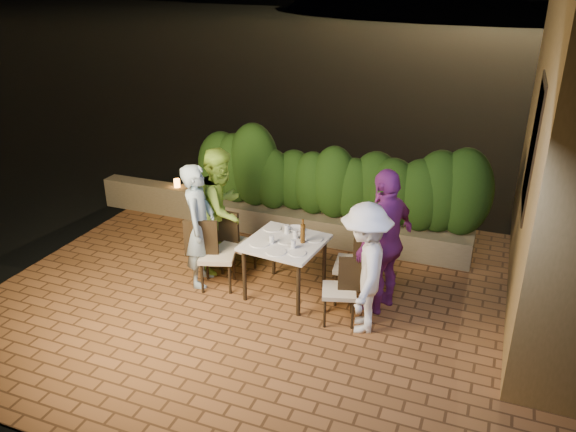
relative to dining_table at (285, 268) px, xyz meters
The scene contains 30 objects.
ground 0.71m from the dining_table, 102.22° to the right, with size 400.00×400.00×0.00m, color black.
terrace_floor 0.47m from the dining_table, 147.48° to the right, with size 7.00×6.00×0.15m, color brown.
window_pane 3.28m from the dining_table, 18.85° to the left, with size 0.08×1.00×1.40m, color black.
window_frame 3.27m from the dining_table, 18.92° to the left, with size 0.06×1.15×1.55m, color black.
planter 1.73m from the dining_table, 87.52° to the left, with size 4.20×0.55×0.40m, color #746849.
hedge 1.81m from the dining_table, 87.52° to the left, with size 4.00×0.70×1.10m, color #1E3E10, non-canonical shape.
parapet 3.40m from the dining_table, 149.55° to the left, with size 2.20×0.30×0.50m, color #746849.
hill 59.61m from the dining_table, 88.19° to the left, with size 52.00×40.00×22.00m, color black.
dining_table is the anchor object (origin of this frame).
plate_nw 0.50m from the dining_table, 144.34° to the right, with size 0.24×0.24×0.01m, color white.
plate_sw 0.55m from the dining_table, 136.26° to the left, with size 0.23×0.23×0.01m, color white.
plate_ne 0.52m from the dining_table, 44.58° to the right, with size 0.21×0.21×0.01m, color white.
plate_se 0.53m from the dining_table, 29.08° to the left, with size 0.21×0.21×0.01m, color white.
plate_centre 0.38m from the dining_table, 16.78° to the right, with size 0.21×0.21×0.01m, color white.
plate_front 0.50m from the dining_table, 88.27° to the right, with size 0.24×0.24×0.01m, color white.
glass_nw 0.46m from the dining_table, 139.23° to the right, with size 0.06×0.06×0.11m, color silver.
glass_sw 0.49m from the dining_table, 105.89° to the left, with size 0.07×0.07×0.11m, color silver.
glass_ne 0.48m from the dining_table, 41.29° to the right, with size 0.06×0.06×0.11m, color silver.
glass_se 0.46m from the dining_table, 51.89° to the left, with size 0.07×0.07×0.11m, color silver.
beer_bottle 0.57m from the dining_table, 11.68° to the left, with size 0.06×0.06×0.31m, color #54320E, non-canonical shape.
bowl 0.52m from the dining_table, 87.66° to the left, with size 0.19×0.19×0.05m, color white.
chair_left_front 0.90m from the dining_table, behind, with size 0.44×0.44×0.94m, color black, non-canonical shape.
chair_left_back 0.87m from the dining_table, 159.52° to the left, with size 0.41×0.41×0.88m, color black, non-canonical shape.
chair_right_front 0.88m from the dining_table, 22.46° to the right, with size 0.39×0.39×0.84m, color black, non-canonical shape.
chair_right_back 0.88m from the dining_table, 11.59° to the left, with size 0.47×0.47×1.02m, color black, non-canonical shape.
diner_blue 1.23m from the dining_table, behind, with size 0.60×0.39×1.65m, color #9DBCCA.
diner_green 1.25m from the dining_table, 159.88° to the left, with size 0.83×0.65×1.71m, color #A2D843.
diner_white 1.23m from the dining_table, 18.60° to the right, with size 1.00×0.58×1.55m, color white.
diner_purple 1.33m from the dining_table, ahead, with size 1.05×0.44×1.80m, color #7B297B.
parapet_lamp 3.15m from the dining_table, 146.84° to the left, with size 0.10×0.10×0.14m, color orange.
Camera 1 is at (2.44, -5.23, 3.83)m, focal length 35.00 mm.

